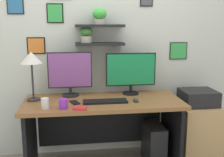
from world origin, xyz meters
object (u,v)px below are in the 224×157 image
drawer_cabinet (196,130)px  desk_lamp (31,61)px  monitor_right (131,72)px  keyboard (105,101)px  desk (103,118)px  pen_cup (45,103)px  computer_tower_right (153,144)px  printer (198,98)px  monitor_left (70,73)px  coffee_mug (63,104)px  computer_mouse (136,100)px  scissors_tray (80,108)px  cell_phone (75,102)px

drawer_cabinet → desk_lamp: bearing=-178.8°
monitor_right → keyboard: 0.50m
desk → pen_cup: pen_cup is taller
computer_tower_right → printer: bearing=12.3°
monitor_left → coffee_mug: size_ratio=5.30×
coffee_mug → computer_mouse: bearing=10.7°
computer_mouse → desk: bearing=154.6°
coffee_mug → scissors_tray: 0.16m
desk → drawer_cabinet: bearing=3.4°
computer_mouse → cell_phone: bearing=177.0°
monitor_left → pen_cup: (-0.22, -0.43, -0.20)m
cell_phone → computer_tower_right: size_ratio=0.31×
keyboard → cell_phone: 0.30m
monitor_left → computer_mouse: bearing=-25.8°
desk → keyboard: (0.01, -0.14, 0.22)m
coffee_mug → printer: size_ratio=0.24×
pen_cup → drawer_cabinet: size_ratio=0.16×
monitor_right → cell_phone: monitor_right is taller
monitor_right → keyboard: bearing=-136.4°
computer_mouse → computer_tower_right: (0.23, 0.10, -0.54)m
pen_cup → scissors_tray: 0.32m
monitor_right → computer_tower_right: (0.22, -0.21, -0.77)m
computer_mouse → coffee_mug: (-0.71, -0.14, 0.03)m
monitor_left → cell_phone: 0.38m
pen_cup → computer_tower_right: pen_cup is taller
keyboard → cell_phone: keyboard is taller
computer_mouse → computer_tower_right: computer_mouse is taller
coffee_mug → pen_cup: (-0.16, 0.02, 0.01)m
desk → monitor_left: (-0.33, 0.16, 0.47)m
coffee_mug → drawer_cabinet: coffee_mug is taller
monitor_left → computer_mouse: (0.65, -0.32, -0.24)m
monitor_left → drawer_cabinet: size_ratio=0.77×
monitor_right → desk_lamp: 1.06m
scissors_tray → computer_tower_right: 1.00m
printer → desk: bearing=-176.6°
monitor_right → computer_mouse: monitor_right is taller
keyboard → monitor_right: bearing=43.6°
monitor_right → scissors_tray: size_ratio=4.61×
computer_mouse → scissors_tray: size_ratio=0.75×
desk → computer_mouse: size_ratio=17.94×
scissors_tray → printer: bearing=16.7°
monitor_right → computer_mouse: 0.39m
desk → coffee_mug: coffee_mug is taller
cell_phone → printer: printer is taller
keyboard → scissors_tray: bearing=-142.9°
scissors_tray → computer_tower_right: (0.79, 0.28, -0.53)m
keyboard → monitor_left: bearing=138.7°
drawer_cabinet → keyboard: bearing=-169.1°
printer → pen_cup: bearing=-168.6°
drawer_cabinet → printer: 0.39m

